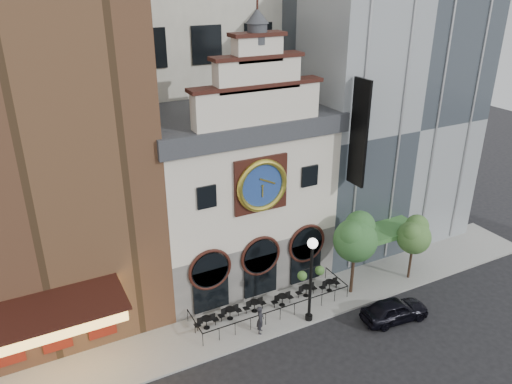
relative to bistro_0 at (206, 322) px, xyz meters
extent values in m
plane|color=black|center=(4.49, -2.61, -0.61)|extent=(120.00, 120.00, 0.00)
cube|color=gray|center=(4.49, -0.11, -0.54)|extent=(44.00, 5.00, 0.15)
cube|color=#605E5B|center=(4.49, 5.39, 1.54)|extent=(12.00, 8.00, 4.00)
cube|color=silver|center=(4.49, 5.39, 7.04)|extent=(12.00, 8.00, 7.00)
cube|color=#2D3035|center=(4.49, 5.39, 11.14)|extent=(12.60, 8.60, 1.20)
cube|color=black|center=(4.49, 1.31, 7.94)|extent=(3.60, 0.25, 3.60)
cylinder|color=navy|center=(4.49, 1.17, 7.94)|extent=(3.10, 0.12, 3.10)
torus|color=gold|center=(4.49, 1.09, 7.94)|extent=(3.46, 0.36, 3.46)
cylinder|color=#2D3035|center=(4.49, 1.79, 16.84)|extent=(1.10, 1.10, 1.10)
cone|color=#2D3035|center=(4.49, 1.79, 17.79)|extent=(1.30, 1.30, 0.80)
cube|color=brown|center=(-8.51, 7.39, 12.04)|extent=(14.00, 12.00, 25.00)
cube|color=#FFBF59|center=(-8.51, -0.31, 3.74)|extent=(7.00, 3.40, 0.70)
cube|color=black|center=(-8.51, -0.31, 4.19)|extent=(7.40, 3.80, 0.15)
cube|color=maroon|center=(-8.51, 1.34, 1.54)|extent=(5.60, 0.15, 2.60)
cube|color=gray|center=(17.49, 7.39, 9.54)|extent=(14.00, 12.00, 20.00)
cube|color=#3F7C38|center=(14.49, 0.19, 2.84)|extent=(4.50, 2.40, 0.35)
cube|color=black|center=(11.09, 0.39, 10.54)|extent=(0.18, 1.60, 7.00)
cylinder|color=black|center=(0.00, 0.00, 0.28)|extent=(0.68, 0.68, 0.03)
cylinder|color=black|center=(0.00, 0.00, -0.09)|extent=(0.06, 0.06, 0.72)
cylinder|color=black|center=(1.69, 0.17, 0.28)|extent=(0.68, 0.68, 0.03)
cylinder|color=black|center=(1.69, 0.17, -0.09)|extent=(0.06, 0.06, 0.72)
cylinder|color=black|center=(3.44, 0.12, 0.28)|extent=(0.68, 0.68, 0.03)
cylinder|color=black|center=(3.44, 0.12, -0.09)|extent=(0.06, 0.06, 0.72)
cylinder|color=black|center=(5.38, -0.15, 0.28)|extent=(0.68, 0.68, 0.03)
cylinder|color=black|center=(5.38, -0.15, -0.09)|extent=(0.06, 0.06, 0.72)
cylinder|color=black|center=(7.37, 0.00, 0.28)|extent=(0.68, 0.68, 0.03)
cylinder|color=black|center=(7.37, 0.00, -0.09)|extent=(0.06, 0.06, 0.72)
cylinder|color=black|center=(9.15, -0.22, 0.28)|extent=(0.68, 0.68, 0.03)
cylinder|color=black|center=(9.15, -0.22, -0.09)|extent=(0.06, 0.06, 0.72)
imported|color=black|center=(11.12, -4.60, 0.14)|extent=(4.61, 2.28, 1.51)
imported|color=black|center=(2.79, -1.89, 0.48)|extent=(0.75, 0.83, 1.90)
cylinder|color=black|center=(6.15, -2.21, 2.22)|extent=(0.19, 0.19, 5.37)
cylinder|color=black|center=(6.15, -2.21, -0.30)|extent=(0.47, 0.47, 0.32)
sphere|color=white|center=(6.15, -2.21, 5.12)|extent=(0.64, 0.64, 0.64)
sphere|color=#315321|center=(5.51, -2.21, 3.03)|extent=(0.60, 0.60, 0.60)
sphere|color=#315321|center=(6.80, -2.21, 3.03)|extent=(0.60, 0.60, 0.60)
cylinder|color=#382619|center=(10.41, -1.01, 1.13)|extent=(0.23, 0.23, 3.18)
sphere|color=#265923|center=(10.41, -1.01, 3.63)|extent=(2.96, 2.96, 2.96)
sphere|color=#265923|center=(10.98, -0.67, 4.42)|extent=(2.05, 2.05, 2.05)
sphere|color=#265923|center=(9.96, -1.24, 4.20)|extent=(1.82, 1.82, 1.82)
cylinder|color=#382619|center=(15.25, -1.48, 0.83)|extent=(0.18, 0.18, 2.58)
sphere|color=#3D6929|center=(15.25, -1.48, 2.86)|extent=(2.40, 2.40, 2.40)
sphere|color=#3D6929|center=(15.71, -1.21, 3.50)|extent=(1.66, 1.66, 1.66)
sphere|color=#3D6929|center=(14.88, -1.67, 3.32)|extent=(1.48, 1.48, 1.48)
camera|label=1|loc=(-8.84, -23.73, 19.94)|focal=35.00mm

